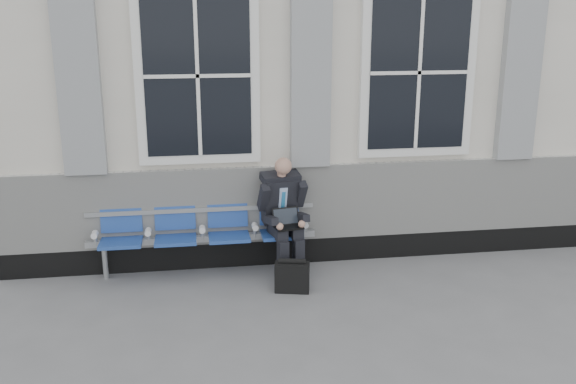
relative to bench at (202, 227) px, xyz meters
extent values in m
plane|color=slate|center=(2.17, -1.32, -0.55)|extent=(70.00, 70.00, 0.00)
cube|color=silver|center=(2.17, 2.18, 1.55)|extent=(14.00, 4.00, 4.20)
cube|color=black|center=(2.17, 0.15, -0.40)|extent=(14.00, 0.10, 0.30)
cube|color=silver|center=(2.17, 0.14, 0.20)|extent=(14.00, 0.08, 0.90)
cube|color=gray|center=(-1.23, 0.12, 1.85)|extent=(0.45, 0.14, 2.40)
cube|color=gray|center=(1.27, 0.12, 1.85)|extent=(0.45, 0.14, 2.40)
cube|color=gray|center=(3.77, 0.12, 1.85)|extent=(0.45, 0.14, 2.40)
cube|color=white|center=(0.02, 0.14, 1.70)|extent=(1.35, 0.10, 1.95)
cube|color=black|center=(0.02, 0.09, 1.70)|extent=(1.15, 0.02, 1.75)
cube|color=white|center=(2.52, 0.14, 1.70)|extent=(1.35, 0.10, 1.95)
cube|color=black|center=(2.52, 0.09, 1.70)|extent=(1.15, 0.02, 1.75)
cube|color=#9EA0A3|center=(0.00, -0.02, -0.13)|extent=(2.60, 0.07, 0.07)
cube|color=#9EA0A3|center=(0.00, 0.10, 0.18)|extent=(2.60, 0.05, 0.05)
cylinder|color=#9EA0A3|center=(-1.10, -0.02, -0.36)|extent=(0.06, 0.06, 0.39)
cylinder|color=#9EA0A3|center=(1.10, -0.02, -0.36)|extent=(0.06, 0.06, 0.39)
cube|color=#1D4195|center=(-0.90, -0.10, -0.10)|extent=(0.46, 0.42, 0.07)
cube|color=#1D4195|center=(-0.90, 0.11, 0.16)|extent=(0.46, 0.10, 0.40)
cube|color=#1D4195|center=(-0.30, -0.10, -0.10)|extent=(0.46, 0.42, 0.07)
cube|color=#1D4195|center=(-0.30, 0.11, 0.16)|extent=(0.46, 0.10, 0.40)
cube|color=#1D4195|center=(0.30, -0.10, -0.10)|extent=(0.46, 0.42, 0.07)
cube|color=#1D4195|center=(0.30, 0.11, 0.16)|extent=(0.46, 0.10, 0.40)
cube|color=#1D4195|center=(0.90, -0.10, -0.10)|extent=(0.46, 0.42, 0.07)
cube|color=#1D4195|center=(0.90, 0.11, 0.16)|extent=(0.46, 0.10, 0.40)
cylinder|color=white|center=(-1.18, -0.07, 0.00)|extent=(0.07, 0.12, 0.07)
cylinder|color=white|center=(-0.60, -0.07, 0.00)|extent=(0.07, 0.12, 0.07)
cylinder|color=white|center=(0.00, -0.07, 0.00)|extent=(0.07, 0.12, 0.07)
cylinder|color=white|center=(0.60, -0.07, 0.00)|extent=(0.07, 0.12, 0.07)
cylinder|color=white|center=(1.18, -0.07, 0.00)|extent=(0.07, 0.12, 0.07)
cube|color=black|center=(0.89, -0.45, -0.51)|extent=(0.14, 0.25, 0.08)
cube|color=black|center=(1.07, -0.42, -0.51)|extent=(0.14, 0.25, 0.08)
cube|color=black|center=(0.88, -0.40, -0.31)|extent=(0.13, 0.14, 0.47)
cube|color=black|center=(1.06, -0.37, -0.31)|extent=(0.13, 0.14, 0.47)
cube|color=black|center=(0.84, -0.20, -0.02)|extent=(0.20, 0.43, 0.13)
cube|color=black|center=(1.02, -0.17, -0.02)|extent=(0.20, 0.43, 0.13)
cube|color=black|center=(0.90, -0.01, 0.28)|extent=(0.43, 0.38, 0.58)
cube|color=#B6C9EF|center=(0.92, -0.11, 0.30)|extent=(0.11, 0.10, 0.33)
cube|color=teal|center=(0.92, -0.12, 0.28)|extent=(0.05, 0.08, 0.27)
cube|color=black|center=(0.90, -0.03, 0.56)|extent=(0.47, 0.29, 0.13)
cylinder|color=tan|center=(0.91, -0.08, 0.62)|extent=(0.10, 0.10, 0.09)
sphere|color=tan|center=(0.92, -0.13, 0.71)|extent=(0.19, 0.19, 0.19)
cube|color=black|center=(0.70, -0.14, 0.36)|extent=(0.14, 0.27, 0.34)
cube|color=black|center=(1.13, -0.06, 0.36)|extent=(0.14, 0.27, 0.34)
cube|color=black|center=(0.76, -0.29, 0.14)|extent=(0.13, 0.29, 0.13)
cube|color=black|center=(1.12, -0.22, 0.14)|extent=(0.13, 0.29, 0.13)
sphere|color=tan|center=(0.84, -0.41, 0.10)|extent=(0.08, 0.08, 0.08)
sphere|color=tan|center=(1.09, -0.36, 0.10)|extent=(0.08, 0.08, 0.08)
cube|color=black|center=(0.95, -0.31, 0.06)|extent=(0.34, 0.26, 0.02)
cube|color=black|center=(0.93, -0.21, 0.15)|extent=(0.31, 0.14, 0.19)
cube|color=black|center=(0.94, -0.21, 0.15)|extent=(0.28, 0.11, 0.16)
cube|color=black|center=(0.93, -0.68, -0.39)|extent=(0.39, 0.24, 0.33)
cylinder|color=black|center=(0.93, -0.68, -0.20)|extent=(0.30, 0.12, 0.06)
camera|label=1|loc=(-0.07, -6.98, 2.41)|focal=40.00mm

